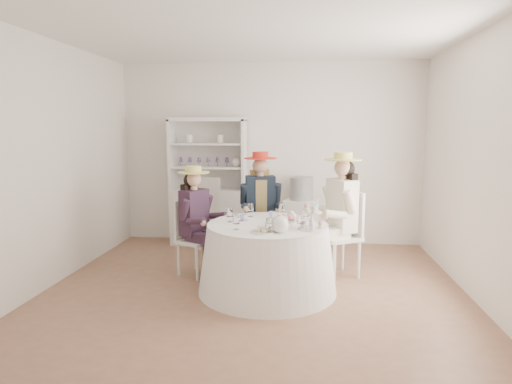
# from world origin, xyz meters

# --- Properties ---
(ground) EXTENTS (4.50, 4.50, 0.00)m
(ground) POSITION_xyz_m (0.00, 0.00, 0.00)
(ground) COLOR brown
(ground) RESTS_ON ground
(ceiling) EXTENTS (4.50, 4.50, 0.00)m
(ceiling) POSITION_xyz_m (0.00, 0.00, 2.70)
(ceiling) COLOR white
(ceiling) RESTS_ON wall_back
(wall_back) EXTENTS (4.50, 0.00, 4.50)m
(wall_back) POSITION_xyz_m (0.00, 2.00, 1.35)
(wall_back) COLOR white
(wall_back) RESTS_ON ground
(wall_front) EXTENTS (4.50, 0.00, 4.50)m
(wall_front) POSITION_xyz_m (0.00, -2.00, 1.35)
(wall_front) COLOR white
(wall_front) RESTS_ON ground
(wall_left) EXTENTS (0.00, 4.50, 4.50)m
(wall_left) POSITION_xyz_m (-2.25, 0.00, 1.35)
(wall_left) COLOR white
(wall_left) RESTS_ON ground
(wall_right) EXTENTS (0.00, 4.50, 4.50)m
(wall_right) POSITION_xyz_m (2.25, 0.00, 1.35)
(wall_right) COLOR white
(wall_right) RESTS_ON ground
(tea_table) EXTENTS (1.48, 1.48, 0.73)m
(tea_table) POSITION_xyz_m (0.14, -0.04, 0.36)
(tea_table) COLOR white
(tea_table) RESTS_ON ground
(hutch) EXTENTS (1.22, 0.70, 1.89)m
(hutch) POSITION_xyz_m (-0.90, 1.77, 0.67)
(hutch) COLOR silver
(hutch) RESTS_ON ground
(side_table) EXTENTS (0.54, 0.54, 0.70)m
(side_table) POSITION_xyz_m (0.48, 1.72, 0.35)
(side_table) COLOR silver
(side_table) RESTS_ON ground
(hatbox) EXTENTS (0.44, 0.44, 0.34)m
(hatbox) POSITION_xyz_m (0.48, 1.72, 0.87)
(hatbox) COLOR black
(hatbox) RESTS_ON side_table
(guest_left) EXTENTS (0.55, 0.50, 1.30)m
(guest_left) POSITION_xyz_m (-0.74, 0.36, 0.73)
(guest_left) COLOR silver
(guest_left) RESTS_ON ground
(guest_mid) EXTENTS (0.54, 0.57, 1.44)m
(guest_mid) POSITION_xyz_m (-0.03, 0.91, 0.81)
(guest_mid) COLOR silver
(guest_mid) RESTS_ON ground
(guest_right) EXTENTS (0.62, 0.57, 1.46)m
(guest_right) POSITION_xyz_m (0.93, 0.50, 0.83)
(guest_right) COLOR silver
(guest_right) RESTS_ON ground
(spare_chair) EXTENTS (0.57, 0.57, 1.06)m
(spare_chair) POSITION_xyz_m (-0.77, 1.43, 0.57)
(spare_chair) COLOR silver
(spare_chair) RESTS_ON ground
(teacup_a) EXTENTS (0.10, 0.10, 0.06)m
(teacup_a) POSITION_xyz_m (-0.13, 0.06, 0.77)
(teacup_a) COLOR white
(teacup_a) RESTS_ON tea_table
(teacup_b) EXTENTS (0.09, 0.09, 0.07)m
(teacup_b) POSITION_xyz_m (0.17, 0.22, 0.77)
(teacup_b) COLOR white
(teacup_b) RESTS_ON tea_table
(teacup_c) EXTENTS (0.10, 0.10, 0.06)m
(teacup_c) POSITION_xyz_m (0.39, 0.04, 0.77)
(teacup_c) COLOR white
(teacup_c) RESTS_ON tea_table
(flower_bowl) EXTENTS (0.24, 0.24, 0.05)m
(flower_bowl) POSITION_xyz_m (0.34, -0.09, 0.76)
(flower_bowl) COLOR white
(flower_bowl) RESTS_ON tea_table
(flower_arrangement) EXTENTS (0.18, 0.17, 0.07)m
(flower_arrangement) POSITION_xyz_m (0.35, -0.08, 0.82)
(flower_arrangement) COLOR pink
(flower_arrangement) RESTS_ON tea_table
(table_teapot) EXTENTS (0.25, 0.17, 0.18)m
(table_teapot) POSITION_xyz_m (0.29, -0.40, 0.81)
(table_teapot) COLOR white
(table_teapot) RESTS_ON tea_table
(sandwich_plate) EXTENTS (0.24, 0.24, 0.05)m
(sandwich_plate) POSITION_xyz_m (0.12, -0.43, 0.75)
(sandwich_plate) COLOR white
(sandwich_plate) RESTS_ON tea_table
(cupcake_stand) EXTENTS (0.26, 0.26, 0.24)m
(cupcake_stand) POSITION_xyz_m (0.60, -0.23, 0.82)
(cupcake_stand) COLOR white
(cupcake_stand) RESTS_ON tea_table
(stemware_set) EXTENTS (0.88, 0.88, 0.15)m
(stemware_set) POSITION_xyz_m (0.14, -0.04, 0.81)
(stemware_set) COLOR white
(stemware_set) RESTS_ON tea_table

